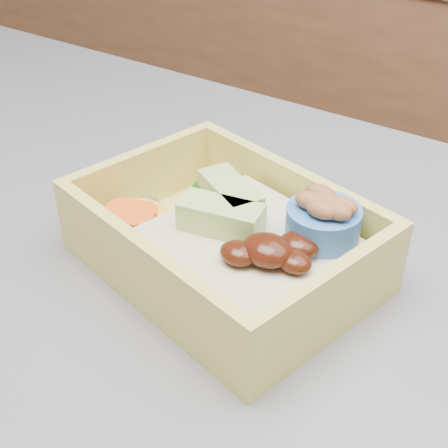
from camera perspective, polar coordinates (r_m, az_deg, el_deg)
The scene contains 1 object.
bento_box at distance 0.43m, azimuth 0.79°, elevation -1.69°, with size 0.23×0.19×0.07m.
Camera 1 is at (0.27, -0.25, 1.20)m, focal length 50.00 mm.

